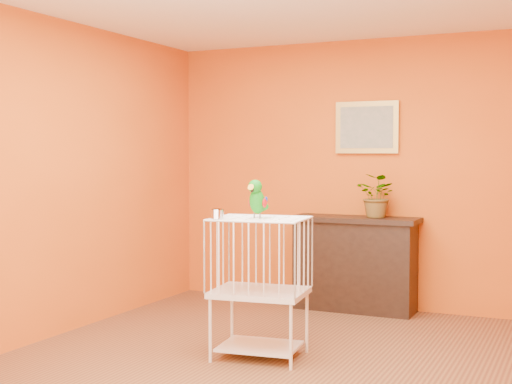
% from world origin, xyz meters
% --- Properties ---
extents(ground, '(4.50, 4.50, 0.00)m').
position_xyz_m(ground, '(0.00, 0.00, 0.00)').
color(ground, brown).
rests_on(ground, ground).
extents(room_shell, '(4.50, 4.50, 4.50)m').
position_xyz_m(room_shell, '(0.00, 0.00, 1.58)').
color(room_shell, '#CF5713').
rests_on(room_shell, ground).
extents(console_cabinet, '(1.21, 0.43, 0.90)m').
position_xyz_m(console_cabinet, '(-0.06, 2.04, 0.45)').
color(console_cabinet, black).
rests_on(console_cabinet, ground).
extents(potted_plant, '(0.48, 0.51, 0.32)m').
position_xyz_m(potted_plant, '(0.17, 1.98, 1.06)').
color(potted_plant, '#26722D').
rests_on(potted_plant, console_cabinet).
extents(framed_picture, '(0.62, 0.04, 0.50)m').
position_xyz_m(framed_picture, '(0.00, 2.22, 1.75)').
color(framed_picture, '#BC9843').
rests_on(framed_picture, room_shell).
extents(birdcage, '(0.72, 0.59, 1.03)m').
position_xyz_m(birdcage, '(-0.22, 0.22, 0.53)').
color(birdcage, silver).
rests_on(birdcage, ground).
extents(feed_cup, '(0.10, 0.10, 0.07)m').
position_xyz_m(feed_cup, '(-0.45, 0.00, 1.07)').
color(feed_cup, silver).
rests_on(feed_cup, birdcage).
extents(parrot, '(0.14, 0.25, 0.28)m').
position_xyz_m(parrot, '(-0.22, 0.18, 1.17)').
color(parrot, '#59544C').
rests_on(parrot, birdcage).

